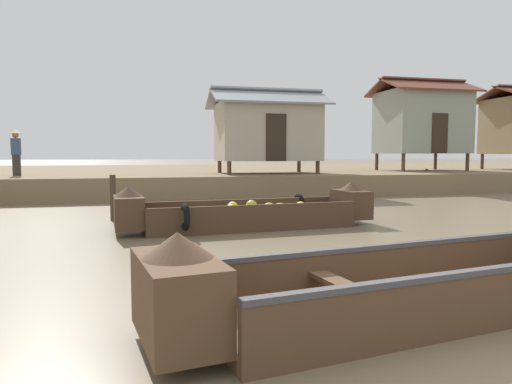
# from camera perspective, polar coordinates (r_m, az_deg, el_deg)

# --- Properties ---
(ground_plane) EXTENTS (300.00, 300.00, 0.00)m
(ground_plane) POSITION_cam_1_polar(r_m,az_deg,el_deg) (13.88, -4.18, -1.85)
(ground_plane) COLOR #7A6B51
(riverbank_strip) EXTENTS (160.00, 20.00, 0.80)m
(riverbank_strip) POSITION_cam_1_polar(r_m,az_deg,el_deg) (25.81, -8.66, 1.98)
(riverbank_strip) COLOR #7F6B4C
(riverbank_strip) RESTS_ON ground
(banana_boat) EXTENTS (5.54, 2.17, 0.95)m
(banana_boat) POSITION_cam_1_polar(r_m,az_deg,el_deg) (9.88, -0.85, -2.59)
(banana_boat) COLOR #473323
(banana_boat) RESTS_ON ground
(viewer_boat) EXTENTS (5.74, 1.99, 0.96)m
(viewer_boat) POSITION_cam_1_polar(r_m,az_deg,el_deg) (4.97, 20.65, -10.12)
(viewer_boat) COLOR brown
(viewer_boat) RESTS_ON ground
(fishing_skiff_distant) EXTENTS (5.43, 1.43, 0.90)m
(fishing_skiff_distant) POSITION_cam_1_polar(r_m,az_deg,el_deg) (25.33, 25.03, 1.31)
(fishing_skiff_distant) COLOR brown
(fishing_skiff_distant) RESTS_ON ground
(stilt_house_left) EXTENTS (4.66, 3.15, 3.45)m
(stilt_house_left) POSITION_cam_1_polar(r_m,az_deg,el_deg) (19.02, 1.36, 7.59)
(stilt_house_left) COLOR #4C3826
(stilt_house_left) RESTS_ON riverbank_strip
(stilt_house_mid_left) EXTENTS (4.44, 3.33, 4.39)m
(stilt_house_mid_left) POSITION_cam_1_polar(r_m,az_deg,el_deg) (23.81, 19.74, 8.21)
(stilt_house_mid_left) COLOR #4C3826
(stilt_house_mid_left) RESTS_ON riverbank_strip
(vendor_person) EXTENTS (0.44, 0.44, 1.66)m
(vendor_person) POSITION_cam_1_polar(r_m,az_deg,el_deg) (18.80, -27.47, 4.60)
(vendor_person) COLOR #332D28
(vendor_person) RESTS_ON riverbank_strip
(mooring_post) EXTENTS (0.14, 0.14, 1.09)m
(mooring_post) POSITION_cam_1_polar(r_m,az_deg,el_deg) (11.47, -17.20, -0.67)
(mooring_post) COLOR #423323
(mooring_post) RESTS_ON ground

